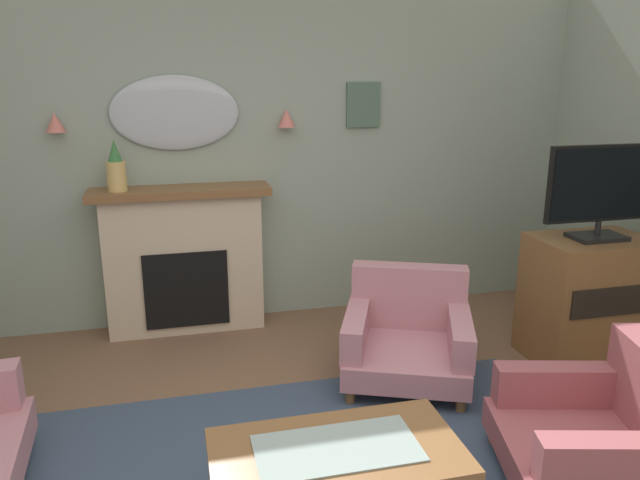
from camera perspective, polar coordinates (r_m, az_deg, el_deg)
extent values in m
cube|color=#93A393|center=(5.01, -7.00, 8.52)|extent=(6.58, 0.10, 2.84)
cube|color=beige|center=(4.96, -12.47, -2.15)|extent=(1.20, 0.28, 1.10)
cube|color=black|center=(4.92, -12.32, -4.38)|extent=(0.64, 0.12, 0.60)
cube|color=brown|center=(4.80, -12.87, 4.40)|extent=(1.36, 0.36, 0.06)
cylinder|color=tan|center=(4.77, -18.40, 5.64)|extent=(0.14, 0.14, 0.22)
cone|color=#38753D|center=(4.74, -18.59, 7.90)|extent=(0.10, 0.10, 0.16)
ellipsoid|color=#B2BCC6|center=(4.87, -13.33, 11.43)|extent=(0.96, 0.06, 0.56)
cone|color=#D17066|center=(4.89, -23.43, 10.01)|extent=(0.14, 0.14, 0.14)
cone|color=#D17066|center=(4.91, -3.14, 11.26)|extent=(0.14, 0.14, 0.14)
cube|color=#4C6B56|center=(5.12, 4.05, 12.44)|extent=(0.28, 0.03, 0.36)
cube|color=brown|center=(2.82, 1.59, -19.18)|extent=(1.10, 0.60, 0.04)
cube|color=#8C9E99|center=(2.81, 1.60, -18.78)|extent=(0.72, 0.36, 0.01)
cylinder|color=brown|center=(3.08, -9.19, -21.09)|extent=(0.06, 0.06, 0.40)
cylinder|color=brown|center=(3.27, 9.14, -18.63)|extent=(0.06, 0.06, 0.40)
cylinder|color=brown|center=(3.91, -26.01, -16.58)|extent=(0.07, 0.07, 0.10)
cube|color=#B77A84|center=(4.20, 8.04, -10.70)|extent=(1.05, 1.05, 0.16)
cube|color=#B77A84|center=(4.39, 8.27, -5.17)|extent=(0.80, 0.45, 0.45)
cube|color=#B77A84|center=(4.13, 3.38, -8.11)|extent=(0.40, 0.72, 0.22)
cube|color=#B77A84|center=(4.13, 12.91, -8.50)|extent=(0.40, 0.72, 0.22)
cylinder|color=brown|center=(3.97, 2.83, -14.30)|extent=(0.06, 0.06, 0.10)
cylinder|color=brown|center=(3.98, 12.96, -14.71)|extent=(0.06, 0.06, 0.10)
cylinder|color=brown|center=(4.57, 3.72, -10.08)|extent=(0.06, 0.06, 0.10)
cylinder|color=brown|center=(4.58, 12.38, -10.43)|extent=(0.06, 0.06, 0.10)
cube|color=#934C51|center=(3.50, 23.21, -17.71)|extent=(0.97, 0.97, 0.16)
cube|color=#934C51|center=(3.68, 21.51, -12.41)|extent=(0.73, 0.31, 0.22)
cube|color=#934C51|center=(3.14, 26.02, -18.04)|extent=(0.73, 0.31, 0.22)
cylinder|color=brown|center=(3.73, 15.89, -17.11)|extent=(0.06, 0.06, 0.10)
cylinder|color=brown|center=(3.96, 25.81, -16.12)|extent=(0.06, 0.06, 0.10)
cube|color=brown|center=(4.79, 23.59, -5.04)|extent=(0.80, 0.56, 0.90)
cube|color=black|center=(4.55, 25.85, -5.14)|extent=(0.68, 0.02, 0.20)
cube|color=black|center=(4.64, 24.35, 0.28)|extent=(0.36, 0.24, 0.03)
cylinder|color=black|center=(4.62, 24.44, 1.05)|extent=(0.04, 0.04, 0.10)
cube|color=black|center=(4.56, 24.88, 4.82)|extent=(0.84, 0.04, 0.52)
cube|color=black|center=(4.55, 25.04, 4.77)|extent=(0.80, 0.01, 0.48)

